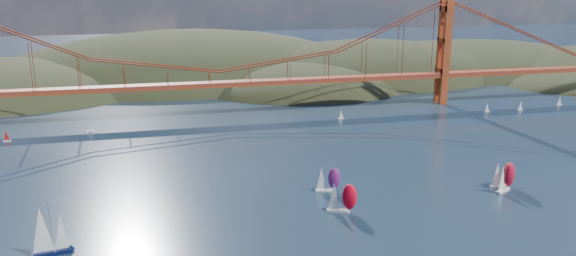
{
  "coord_description": "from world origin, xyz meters",
  "views": [
    {
      "loc": [
        -28.43,
        -93.03,
        68.16
      ],
      "look_at": [
        13.85,
        90.0,
        16.42
      ],
      "focal_mm": 35.0,
      "sensor_mm": 36.0,
      "label": 1
    }
  ],
  "objects_px": {
    "sloop_navy": "(47,232)",
    "racer_2": "(503,174)",
    "racer_1": "(506,177)",
    "racer_rwb": "(327,179)",
    "racer_0": "(341,197)"
  },
  "relations": [
    {
      "from": "racer_rwb",
      "to": "racer_1",
      "type": "bearing_deg",
      "value": -1.03
    },
    {
      "from": "racer_0",
      "to": "racer_1",
      "type": "bearing_deg",
      "value": 27.0
    },
    {
      "from": "sloop_navy",
      "to": "racer_1",
      "type": "bearing_deg",
      "value": -5.96
    },
    {
      "from": "racer_0",
      "to": "racer_1",
      "type": "relative_size",
      "value": 1.0
    },
    {
      "from": "sloop_navy",
      "to": "racer_2",
      "type": "distance_m",
      "value": 138.46
    },
    {
      "from": "racer_1",
      "to": "racer_rwb",
      "type": "relative_size",
      "value": 1.11
    },
    {
      "from": "sloop_navy",
      "to": "racer_rwb",
      "type": "height_order",
      "value": "sloop_navy"
    },
    {
      "from": "racer_rwb",
      "to": "racer_0",
      "type": "bearing_deg",
      "value": -81.09
    },
    {
      "from": "racer_0",
      "to": "racer_rwb",
      "type": "xyz_separation_m",
      "value": [
        0.79,
        16.62,
        -0.44
      ]
    },
    {
      "from": "racer_0",
      "to": "racer_rwb",
      "type": "bearing_deg",
      "value": 110.29
    },
    {
      "from": "sloop_navy",
      "to": "racer_2",
      "type": "xyz_separation_m",
      "value": [
        137.55,
        15.74,
        -1.81
      ]
    },
    {
      "from": "racer_rwb",
      "to": "racer_2",
      "type": "bearing_deg",
      "value": 2.29
    },
    {
      "from": "racer_0",
      "to": "racer_2",
      "type": "relative_size",
      "value": 1.06
    },
    {
      "from": "racer_1",
      "to": "sloop_navy",
      "type": "bearing_deg",
      "value": 157.81
    },
    {
      "from": "racer_0",
      "to": "racer_1",
      "type": "xyz_separation_m",
      "value": [
        57.06,
        3.98,
        0.02
      ]
    }
  ]
}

